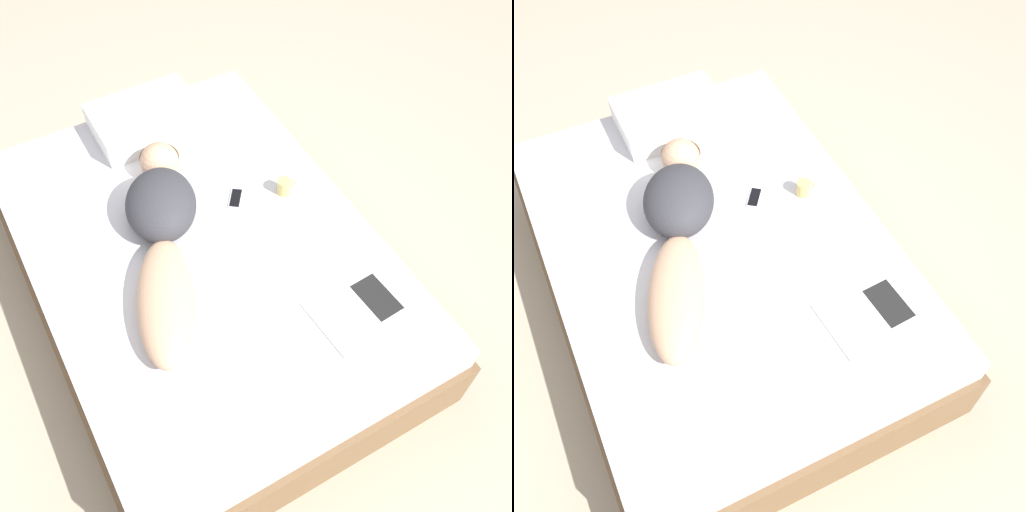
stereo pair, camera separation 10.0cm
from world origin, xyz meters
TOP-DOWN VIEW (x-y plane):
  - ground_plane at (0.00, 0.00)m, footprint 12.00×12.00m
  - bed at (0.00, 0.00)m, footprint 1.63×2.29m
  - person at (-0.15, 0.10)m, footprint 0.71×1.29m
  - open_magazine at (0.46, -0.68)m, footprint 0.44×0.35m
  - coffee_mug at (0.53, 0.09)m, footprint 0.11×0.07m
  - cell_phone at (0.29, 0.17)m, footprint 0.14×0.16m
  - pillow at (0.10, 0.88)m, footprint 0.58×0.39m

SIDE VIEW (x-z plane):
  - ground_plane at x=0.00m, z-range 0.00..0.00m
  - bed at x=0.00m, z-range 0.00..0.49m
  - open_magazine at x=0.46m, z-range 0.49..0.50m
  - cell_phone at x=0.29m, z-range 0.49..0.50m
  - coffee_mug at x=0.53m, z-range 0.49..0.58m
  - pillow at x=0.10m, z-range 0.49..0.65m
  - person at x=-0.15m, z-range 0.47..0.71m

